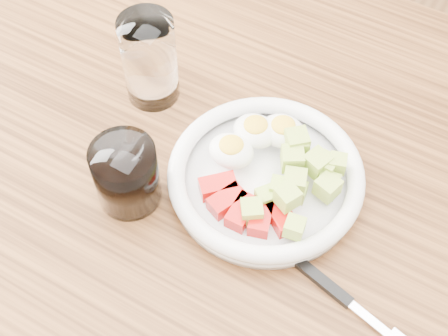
% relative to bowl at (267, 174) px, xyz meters
% --- Properties ---
extents(dining_table, '(1.50, 0.90, 0.77)m').
position_rel_bowl_xyz_m(dining_table, '(-0.04, -0.03, -0.12)').
color(dining_table, brown).
rests_on(dining_table, ground).
extents(bowl, '(0.24, 0.24, 0.06)m').
position_rel_bowl_xyz_m(bowl, '(0.00, 0.00, 0.00)').
color(bowl, white).
rests_on(bowl, dining_table).
extents(fork, '(0.19, 0.06, 0.01)m').
position_rel_bowl_xyz_m(fork, '(0.14, -0.09, -0.02)').
color(fork, black).
rests_on(fork, dining_table).
extents(water_glass, '(0.07, 0.07, 0.13)m').
position_rel_bowl_xyz_m(water_glass, '(-0.21, 0.06, 0.04)').
color(water_glass, white).
rests_on(water_glass, dining_table).
extents(coffee_glass, '(0.08, 0.08, 0.09)m').
position_rel_bowl_xyz_m(coffee_glass, '(-0.14, -0.10, 0.02)').
color(coffee_glass, white).
rests_on(coffee_glass, dining_table).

